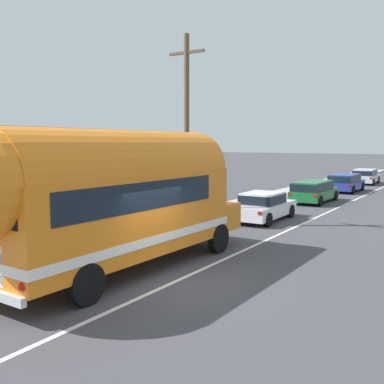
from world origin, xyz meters
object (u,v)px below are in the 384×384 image
utility_pole (187,128)px  painted_bus (111,195)px  car_second (313,190)px  car_third (345,182)px  car_fourth (365,175)px  car_lead (263,205)px

utility_pole → painted_bus: size_ratio=0.81×
car_second → car_third: 7.44m
car_third → car_fourth: same height
car_second → car_lead: bearing=-90.2°
car_second → car_fourth: size_ratio=1.04×
utility_pole → car_lead: 5.40m
utility_pole → car_fourth: utility_pole is taller
car_fourth → painted_bus: bearing=-89.9°
car_lead → car_third: same height
painted_bus → car_lead: size_ratio=2.37×
painted_bus → car_second: bearing=90.2°
painted_bus → car_third: bearing=89.9°
car_third → car_fourth: size_ratio=0.98×
utility_pole → painted_bus: 8.26m
utility_pole → car_lead: bearing=52.9°
car_lead → painted_bus: bearing=-89.5°
car_lead → car_second: same height
car_lead → car_fourth: same height
painted_bus → car_lead: bearing=90.5°
car_second → car_third: (0.12, 7.44, -0.00)m
utility_pole → car_fourth: bearing=84.7°
car_third → painted_bus: bearing=-90.1°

